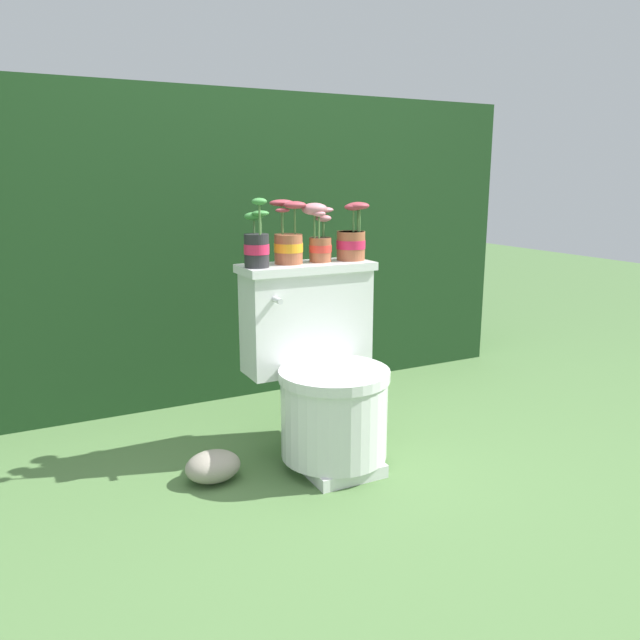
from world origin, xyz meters
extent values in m
plane|color=#4C703D|center=(0.00, 0.00, 0.00)|extent=(12.00, 12.00, 0.00)
cube|color=#193819|center=(0.00, 1.26, 0.70)|extent=(2.98, 0.71, 1.40)
cube|color=silver|center=(0.06, 0.05, 0.02)|extent=(0.26, 0.33, 0.05)
cylinder|color=silver|center=(0.06, 0.05, 0.19)|extent=(0.38, 0.38, 0.28)
cylinder|color=silver|center=(0.06, 0.05, 0.35)|extent=(0.39, 0.39, 0.04)
cube|color=silver|center=(0.06, 0.27, 0.50)|extent=(0.48, 0.17, 0.37)
cube|color=silver|center=(0.06, 0.27, 0.70)|extent=(0.50, 0.20, 0.03)
cylinder|color=silver|center=(-0.10, 0.15, 0.61)|extent=(0.02, 0.05, 0.02)
cylinder|color=#262628|center=(-0.14, 0.25, 0.77)|extent=(0.09, 0.09, 0.12)
cylinder|color=#D1234C|center=(-0.14, 0.25, 0.78)|extent=(0.09, 0.09, 0.03)
cylinder|color=#332319|center=(-0.14, 0.25, 0.82)|extent=(0.08, 0.08, 0.01)
cylinder|color=#4C753D|center=(-0.14, 0.21, 0.88)|extent=(0.01, 0.01, 0.11)
ellipsoid|color=#387F38|center=(-0.14, 0.21, 0.94)|extent=(0.05, 0.04, 0.02)
cylinder|color=#4C753D|center=(-0.13, 0.28, 0.85)|extent=(0.01, 0.01, 0.05)
ellipsoid|color=#387F38|center=(-0.13, 0.28, 0.89)|extent=(0.07, 0.05, 0.03)
cylinder|color=#4C753D|center=(-0.12, 0.26, 0.86)|extent=(0.01, 0.01, 0.06)
ellipsoid|color=#387F38|center=(-0.12, 0.26, 0.90)|extent=(0.06, 0.04, 0.02)
cylinder|color=#9E5638|center=(0.00, 0.28, 0.77)|extent=(0.10, 0.10, 0.11)
cylinder|color=orange|center=(0.00, 0.28, 0.77)|extent=(0.11, 0.11, 0.03)
cylinder|color=#332319|center=(0.00, 0.28, 0.81)|extent=(0.09, 0.09, 0.01)
cylinder|color=#4C753D|center=(-0.02, 0.28, 0.86)|extent=(0.01, 0.01, 0.08)
ellipsoid|color=#93333D|center=(-0.02, 0.28, 0.91)|extent=(0.05, 0.04, 0.01)
cylinder|color=#4C753D|center=(-0.01, 0.32, 0.87)|extent=(0.01, 0.01, 0.10)
ellipsoid|color=#93333D|center=(-0.01, 0.32, 0.93)|extent=(0.09, 0.06, 0.02)
cylinder|color=#4C753D|center=(0.02, 0.27, 0.87)|extent=(0.01, 0.01, 0.10)
ellipsoid|color=#93333D|center=(0.02, 0.27, 0.92)|extent=(0.09, 0.06, 0.03)
cylinder|color=#9E5638|center=(0.13, 0.28, 0.76)|extent=(0.08, 0.08, 0.09)
cylinder|color=red|center=(0.13, 0.28, 0.76)|extent=(0.08, 0.08, 0.03)
cylinder|color=#332319|center=(0.13, 0.28, 0.80)|extent=(0.08, 0.08, 0.01)
cylinder|color=#4C753D|center=(0.10, 0.27, 0.85)|extent=(0.01, 0.01, 0.09)
ellipsoid|color=#B26B75|center=(0.10, 0.27, 0.91)|extent=(0.10, 0.07, 0.04)
cylinder|color=#4C753D|center=(0.11, 0.25, 0.85)|extent=(0.01, 0.01, 0.08)
ellipsoid|color=#B26B75|center=(0.11, 0.25, 0.89)|extent=(0.05, 0.04, 0.02)
cylinder|color=#4C753D|center=(0.15, 0.29, 0.85)|extent=(0.01, 0.01, 0.09)
ellipsoid|color=#B26B75|center=(0.15, 0.29, 0.90)|extent=(0.08, 0.05, 0.02)
cylinder|color=#4C753D|center=(0.14, 0.28, 0.83)|extent=(0.01, 0.01, 0.06)
ellipsoid|color=#B26B75|center=(0.14, 0.28, 0.87)|extent=(0.06, 0.04, 0.03)
cylinder|color=#9E5638|center=(0.26, 0.27, 0.77)|extent=(0.11, 0.11, 0.11)
cylinder|color=#D1234C|center=(0.26, 0.27, 0.77)|extent=(0.11, 0.11, 0.03)
cylinder|color=#332319|center=(0.26, 0.27, 0.82)|extent=(0.10, 0.10, 0.01)
cylinder|color=#4C753D|center=(0.27, 0.25, 0.87)|extent=(0.01, 0.01, 0.09)
ellipsoid|color=#93333D|center=(0.27, 0.25, 0.92)|extent=(0.09, 0.06, 0.03)
cylinder|color=#4C753D|center=(0.25, 0.25, 0.86)|extent=(0.01, 0.01, 0.08)
ellipsoid|color=#93333D|center=(0.25, 0.25, 0.91)|extent=(0.07, 0.05, 0.03)
cylinder|color=#4C753D|center=(0.27, 0.24, 0.87)|extent=(0.01, 0.01, 0.09)
ellipsoid|color=#93333D|center=(0.27, 0.24, 0.92)|extent=(0.08, 0.05, 0.03)
ellipsoid|color=#9E9384|center=(-0.36, 0.14, 0.05)|extent=(0.19, 0.15, 0.11)
camera|label=1|loc=(-0.93, -1.78, 1.02)|focal=35.00mm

